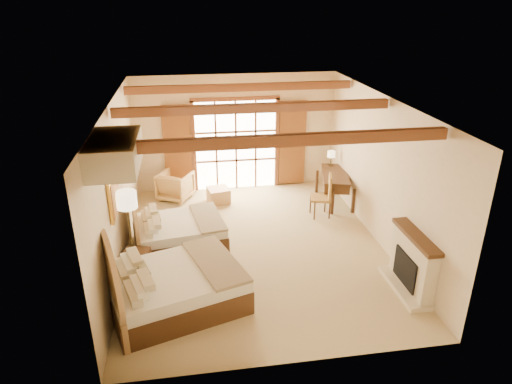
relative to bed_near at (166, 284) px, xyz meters
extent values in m
plane|color=#C7B383|center=(1.85, 1.80, -0.45)|extent=(7.00, 7.00, 0.00)
plane|color=beige|center=(1.85, 5.30, 1.15)|extent=(5.50, 0.00, 5.50)
plane|color=beige|center=(-0.90, 1.80, 1.15)|extent=(0.00, 7.00, 7.00)
plane|color=beige|center=(4.60, 1.80, 1.15)|extent=(0.00, 7.00, 7.00)
plane|color=#A97238|center=(1.85, 1.80, 2.75)|extent=(7.00, 7.00, 0.00)
cube|color=white|center=(1.85, 5.26, 0.80)|extent=(2.20, 0.02, 2.50)
cube|color=brown|center=(0.25, 5.23, 0.80)|extent=(0.75, 0.06, 2.40)
cube|color=brown|center=(3.45, 5.23, 0.80)|extent=(0.75, 0.06, 2.40)
cube|color=beige|center=(4.47, -0.20, 0.10)|extent=(0.25, 1.30, 1.10)
cube|color=black|center=(4.40, -0.20, 0.00)|extent=(0.18, 0.80, 0.60)
cube|color=beige|center=(4.38, -0.20, -0.40)|extent=(0.45, 1.40, 0.10)
cube|color=#4A2C15|center=(4.46, -0.20, 0.67)|extent=(0.30, 1.40, 0.08)
cube|color=gold|center=(-0.86, 1.05, 1.30)|extent=(0.05, 0.95, 0.75)
cube|color=gold|center=(-0.83, 1.05, 1.30)|extent=(0.02, 0.82, 0.62)
cube|color=beige|center=(-0.55, -0.20, 2.50)|extent=(0.70, 1.40, 0.45)
cube|color=#4A2C15|center=(0.17, 0.00, -0.23)|extent=(2.65, 2.29, 0.44)
cube|color=silver|center=(0.17, 0.00, 0.11)|extent=(2.60, 2.25, 0.24)
cube|color=gray|center=(0.93, 0.00, 0.24)|extent=(1.17, 1.85, 0.05)
cube|color=gray|center=(-0.35, 0.00, 0.36)|extent=(0.26, 0.48, 0.26)
cube|color=#4A2C15|center=(0.23, 2.15, -0.26)|extent=(2.10, 1.71, 0.37)
cube|color=silver|center=(0.23, 2.15, 0.03)|extent=(2.05, 1.67, 0.20)
cube|color=gray|center=(0.87, 2.15, 0.14)|extent=(0.78, 1.53, 0.05)
cube|color=gray|center=(-0.21, 2.15, 0.24)|extent=(0.17, 0.40, 0.22)
cube|color=#4A2C15|center=(-0.59, 0.98, -0.16)|extent=(0.58, 0.58, 0.57)
cylinder|color=#392D17|center=(-0.65, 1.06, -0.43)|extent=(0.25, 0.25, 0.03)
cylinder|color=#392D17|center=(-0.65, 1.06, 0.34)|extent=(0.04, 0.04, 1.53)
cylinder|color=#F8EBB4|center=(-0.65, 1.06, 1.19)|extent=(0.38, 0.38, 0.32)
imported|color=tan|center=(0.13, 4.71, -0.07)|extent=(1.10, 1.11, 0.75)
cube|color=tan|center=(1.26, 4.31, -0.25)|extent=(0.63, 0.63, 0.39)
cube|color=#4A2C15|center=(4.29, 3.84, 0.34)|extent=(0.99, 1.63, 0.05)
cube|color=#4A2C15|center=(4.29, 3.84, 0.20)|extent=(0.96, 1.58, 0.24)
cube|color=#AD8145|center=(3.69, 3.09, 0.03)|extent=(0.58, 0.58, 0.06)
cube|color=#AD8145|center=(3.90, 3.09, 0.35)|extent=(0.17, 0.48, 0.59)
cylinder|color=#392D17|center=(4.35, 4.42, 0.38)|extent=(0.12, 0.12, 0.02)
cylinder|color=#392D17|center=(4.35, 4.42, 0.53)|extent=(0.02, 0.02, 0.29)
cylinder|color=#F8EBB4|center=(4.35, 4.42, 0.70)|extent=(0.21, 0.21, 0.17)
camera|label=1|loc=(0.52, -6.82, 4.61)|focal=32.00mm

